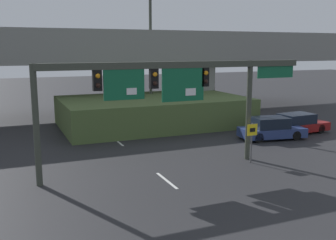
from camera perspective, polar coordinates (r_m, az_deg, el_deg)
name	(u,v)px	position (r m, az deg, el deg)	size (l,w,h in m)	color
lane_markings	(138,158)	(22.04, -4.33, -5.50)	(0.14, 27.10, 0.01)	silver
signal_gantry	(171,83)	(19.22, 0.44, 5.34)	(14.00, 0.44, 5.39)	#383D33
speed_limit_sign	(252,137)	(21.18, 12.07, -2.44)	(0.60, 0.11, 2.15)	#4C4C4C
highway_light_pole_near	(150,22)	(33.44, -2.58, 14.06)	(0.70, 0.36, 15.58)	#383D33
overpass_bridge	(84,56)	(35.39, -12.11, 9.12)	(49.92, 8.16, 7.50)	gray
grass_embankment	(153,111)	(31.06, -2.14, 1.26)	(14.16, 8.56, 2.20)	#4C6033
parked_sedan_near_right	(271,129)	(27.27, 14.75, -1.26)	(4.57, 2.48, 1.48)	navy
parked_sedan_mid_right	(298,124)	(29.65, 18.29, -0.57)	(4.70, 2.09, 1.42)	maroon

